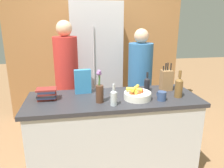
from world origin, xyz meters
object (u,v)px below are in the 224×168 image
(bottle_oil, at_px, (179,87))
(bottle_wine, at_px, (114,97))
(bottle_vinegar, at_px, (147,84))
(knife_block, at_px, (166,80))
(fruit_bowl, at_px, (137,94))
(person_in_blue, at_px, (140,81))
(refrigerator, at_px, (96,66))
(coffee_mug, at_px, (162,96))
(cereal_box, at_px, (83,82))
(flower_vase, at_px, (100,91))
(person_at_sink, at_px, (67,78))
(book_stack, at_px, (47,94))

(bottle_oil, distance_m, bottle_wine, 0.71)
(bottle_vinegar, bearing_deg, knife_block, 1.30)
(bottle_oil, bearing_deg, fruit_bowl, 177.71)
(bottle_vinegar, xyz_separation_m, person_in_blue, (0.07, 0.49, -0.11))
(bottle_vinegar, bearing_deg, bottle_wine, -141.24)
(refrigerator, xyz_separation_m, bottle_vinegar, (0.45, -1.23, 0.03))
(knife_block, distance_m, bottle_oil, 0.25)
(refrigerator, bearing_deg, coffee_mug, -71.92)
(bottle_vinegar, height_order, person_in_blue, person_in_blue)
(cereal_box, height_order, bottle_vinegar, cereal_box)
(flower_vase, height_order, bottle_vinegar, flower_vase)
(person_at_sink, bearing_deg, bottle_wine, -74.14)
(flower_vase, xyz_separation_m, cereal_box, (-0.15, 0.31, 0.02))
(refrigerator, distance_m, flower_vase, 1.49)
(coffee_mug, height_order, bottle_oil, bottle_oil)
(bottle_oil, distance_m, person_at_sink, 1.41)
(fruit_bowl, bearing_deg, bottle_wine, -154.48)
(knife_block, xyz_separation_m, bottle_oil, (0.03, -0.25, -0.01))
(knife_block, xyz_separation_m, cereal_box, (-0.94, 0.05, 0.01))
(refrigerator, height_order, person_in_blue, refrigerator)
(fruit_bowl, relative_size, bottle_wine, 1.32)
(knife_block, bearing_deg, book_stack, -175.63)
(coffee_mug, distance_m, bottle_vinegar, 0.31)
(coffee_mug, relative_size, bottle_oil, 0.43)
(bottle_wine, bearing_deg, fruit_bowl, 25.52)
(person_at_sink, bearing_deg, cereal_box, -80.58)
(bottle_wine, height_order, person_at_sink, person_at_sink)
(cereal_box, distance_m, bottle_oil, 1.01)
(cereal_box, distance_m, bottle_wine, 0.49)
(bottle_wine, distance_m, person_at_sink, 1.03)
(bottle_oil, bearing_deg, knife_block, 96.82)
(flower_vase, bearing_deg, person_at_sink, 111.76)
(coffee_mug, relative_size, bottle_vinegar, 0.56)
(person_at_sink, xyz_separation_m, person_in_blue, (0.96, -0.08, -0.07))
(person_at_sink, relative_size, person_in_blue, 1.06)
(knife_block, bearing_deg, person_at_sink, 153.10)
(book_stack, bearing_deg, knife_block, 4.37)
(refrigerator, distance_m, bottle_vinegar, 1.31)
(cereal_box, bearing_deg, knife_block, -2.81)
(bottle_wine, distance_m, person_in_blue, 0.99)
(knife_block, relative_size, book_stack, 1.56)
(fruit_bowl, height_order, bottle_wine, bottle_wine)
(person_at_sink, bearing_deg, bottle_vinegar, -42.77)
(coffee_mug, height_order, bottle_vinegar, bottle_vinegar)
(bottle_vinegar, distance_m, person_at_sink, 1.06)
(book_stack, height_order, bottle_wine, bottle_wine)
(knife_block, bearing_deg, cereal_box, 177.19)
(fruit_bowl, relative_size, bottle_oil, 0.98)
(knife_block, bearing_deg, person_in_blue, 108.25)
(person_at_sink, bearing_deg, flower_vase, -78.26)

